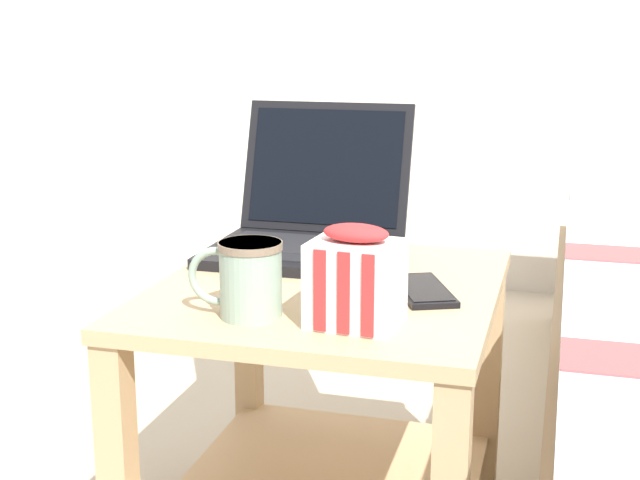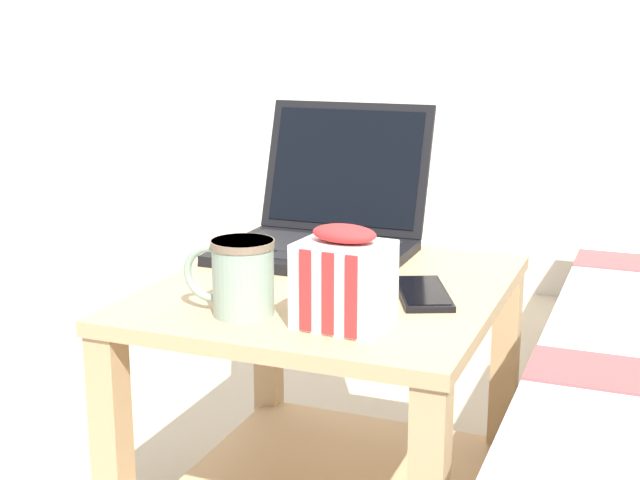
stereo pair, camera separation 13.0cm
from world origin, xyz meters
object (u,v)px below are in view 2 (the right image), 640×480
at_px(mug_front_left, 240,274).
at_px(snack_bag, 344,280).
at_px(laptop, 325,223).
at_px(cell_phone, 423,293).

xyz_separation_m(mug_front_left, snack_bag, (0.15, 0.01, 0.00)).
bearing_deg(snack_bag, laptop, 114.80).
relative_size(laptop, cell_phone, 1.88).
bearing_deg(laptop, mug_front_left, -86.69).
xyz_separation_m(mug_front_left, cell_phone, (0.21, 0.17, -0.05)).
distance_m(laptop, mug_front_left, 0.37).
bearing_deg(cell_phone, laptop, 139.26).
distance_m(snack_bag, cell_phone, 0.19).
height_order(laptop, snack_bag, laptop).
height_order(mug_front_left, cell_phone, mug_front_left).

